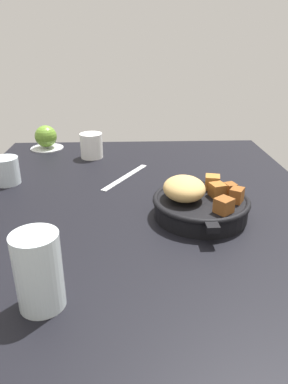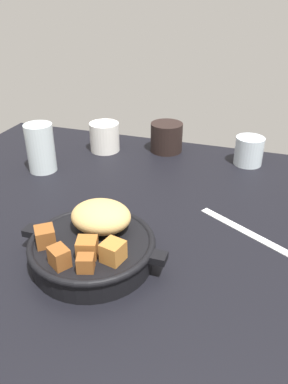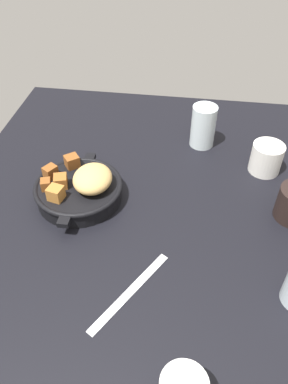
{
  "view_description": "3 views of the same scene",
  "coord_description": "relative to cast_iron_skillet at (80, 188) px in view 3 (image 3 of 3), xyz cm",
  "views": [
    {
      "loc": [
        -70.13,
        1.73,
        35.17
      ],
      "look_at": [
        -1.98,
        -1.06,
        5.13
      ],
      "focal_mm": 33.29,
      "sensor_mm": 36.0,
      "label": 1
    },
    {
      "loc": [
        19.63,
        -56.66,
        40.15
      ],
      "look_at": [
        1.14,
        -1.01,
        7.48
      ],
      "focal_mm": 35.67,
      "sensor_mm": 36.0,
      "label": 2
    },
    {
      "loc": [
        58.4,
        11.2,
        61.16
      ],
      "look_at": [
        -0.69,
        2.68,
        6.57
      ],
      "focal_mm": 35.64,
      "sensor_mm": 36.0,
      "label": 3
    }
  ],
  "objects": [
    {
      "name": "cast_iron_skillet",
      "position": [
        0.0,
        0.0,
        0.0
      ],
      "size": [
        24.5,
        20.25,
        8.82
      ],
      "color": "black",
      "rests_on": "ground_plane"
    },
    {
      "name": "water_glass_tall",
      "position": [
        -25.97,
        26.98,
        2.49
      ],
      "size": [
        6.56,
        6.56,
        11.46
      ],
      "primitive_type": "cylinder",
      "color": "silver",
      "rests_on": "ground_plane"
    },
    {
      "name": "ground_plane",
      "position": [
        3.6,
        12.5,
        -4.45
      ],
      "size": [
        110.3,
        85.64,
        2.4
      ],
      "primitive_type": "cube",
      "color": "black"
    },
    {
      "name": "butter_knife",
      "position": [
        23.36,
        15.55,
        -3.07
      ],
      "size": [
        19.16,
        12.3,
        0.36
      ],
      "primitive_type": "cube",
      "rotation": [
        0.0,
        0.0,
        -0.54
      ],
      "color": "silver",
      "rests_on": "ground_plane"
    },
    {
      "name": "ceramic_mug_white",
      "position": [
        -16.74,
        42.97,
        0.54
      ],
      "size": [
        7.74,
        7.74,
        7.58
      ],
      "primitive_type": "cylinder",
      "color": "silver",
      "rests_on": "ground_plane"
    }
  ]
}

